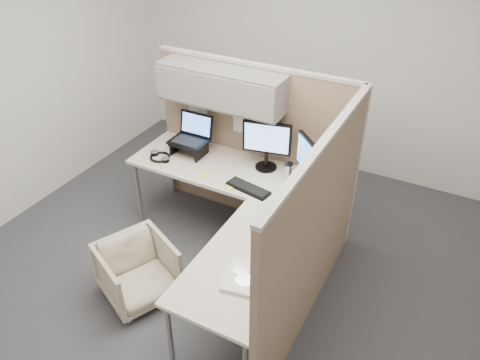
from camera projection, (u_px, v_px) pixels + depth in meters
The scene contains 18 objects.
ground at pixel (217, 268), 4.26m from camera, with size 4.50×4.50×0.00m, color #333338.
partition_back at pixel (239, 119), 4.34m from camera, with size 2.00×0.36×1.63m.
partition_right at pixel (316, 233), 3.41m from camera, with size 0.07×2.03×1.63m.
desk at pixel (236, 204), 3.92m from camera, with size 2.00×1.98×0.73m.
office_chair at pixel (138, 269), 3.85m from camera, with size 0.56×0.52×0.57m, color beige.
monitor_left at pixel (267, 142), 4.17m from camera, with size 0.44×0.20×0.47m.
monitor_right at pixel (309, 162), 3.88m from camera, with size 0.34×0.34×0.47m.
laptop_station at pixel (191, 139), 4.48m from camera, with size 0.35×0.30×0.37m.
keyboard at pixel (248, 188), 4.02m from camera, with size 0.40×0.13×0.02m, color black.
mouse at pixel (293, 206), 3.80m from camera, with size 0.10×0.06×0.03m, color black.
travel_mug at pixel (288, 171), 4.11m from camera, with size 0.08×0.08×0.17m.
soda_can_green at pixel (310, 203), 3.76m from camera, with size 0.07×0.07×0.12m, color #B21E1E.
soda_can_silver at pixel (306, 187), 3.95m from camera, with size 0.07×0.07×0.12m, color black.
sticky_note_b at pixel (229, 187), 4.05m from camera, with size 0.08×0.08×0.01m, color yellow.
sticky_note_a at pixel (204, 174), 4.22m from camera, with size 0.08×0.08×0.01m, color yellow.
headphones at pixel (160, 157), 4.45m from camera, with size 0.25×0.25×0.04m.
paper_stack at pixel (244, 277), 3.14m from camera, with size 0.29×0.35×0.03m.
desk_clock at pixel (264, 242), 3.39m from camera, with size 0.09×0.09×0.09m.
Camera 1 is at (1.64, -2.64, 3.03)m, focal length 35.00 mm.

